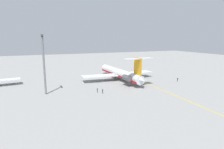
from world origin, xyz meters
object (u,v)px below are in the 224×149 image
object	(u,v)px
ground_crew_near_tail	(97,89)
light_mast	(44,62)
safety_cone_nose	(131,70)
ground_crew_portside	(103,90)
main_jetliner	(121,73)
ground_crew_near_nose	(178,79)

from	to	relation	value
ground_crew_near_tail	light_mast	xyz separation A→B (m)	(4.99, 17.60, 10.48)
light_mast	safety_cone_nose	bearing A→B (deg)	-58.05
ground_crew_near_tail	ground_crew_portside	xyz separation A→B (m)	(-1.95, -1.31, -0.02)
ground_crew_near_tail	light_mast	distance (m)	21.08
main_jetliner	safety_cone_nose	size ratio (longest dim) A/B	74.58
ground_crew_near_nose	light_mast	bearing A→B (deg)	138.71
main_jetliner	ground_crew_near_tail	world-z (taller)	main_jetliner
ground_crew_near_nose	ground_crew_portside	bearing A→B (deg)	147.97
main_jetliner	ground_crew_portside	distance (m)	23.45
ground_crew_near_tail	safety_cone_nose	bearing A→B (deg)	-94.87
ground_crew_portside	safety_cone_nose	size ratio (longest dim) A/B	3.19
ground_crew_near_nose	safety_cone_nose	size ratio (longest dim) A/B	3.30
main_jetliner	light_mast	world-z (taller)	light_mast
ground_crew_near_nose	ground_crew_portside	size ratio (longest dim) A/B	1.03
ground_crew_near_tail	safety_cone_nose	distance (m)	51.24
ground_crew_portside	light_mast	size ratio (longest dim) A/B	0.08
ground_crew_near_nose	ground_crew_near_tail	distance (m)	39.92
main_jetliner	light_mast	bearing A→B (deg)	104.87
main_jetliner	ground_crew_portside	world-z (taller)	main_jetliner
ground_crew_near_nose	safety_cone_nose	xyz separation A→B (m)	(34.74, 5.06, -0.88)
main_jetliner	ground_crew_near_tail	xyz separation A→B (m)	(-15.44, 16.89, -2.13)
main_jetliner	ground_crew_near_nose	bearing A→B (deg)	-120.66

